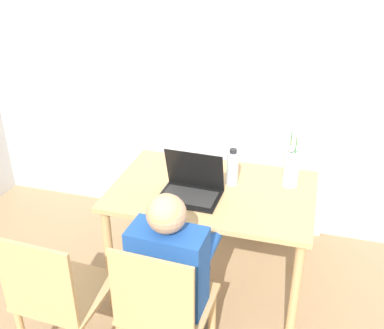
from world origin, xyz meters
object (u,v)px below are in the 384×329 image
chair_spare (59,298)px  flower_vase (292,166)px  chair_occupied (164,311)px  laptop (192,185)px  person_seated (172,262)px  water_bottle (232,168)px

chair_spare → flower_vase: (0.99, 0.93, 0.39)m
chair_occupied → chair_spare: same height
chair_occupied → laptop: size_ratio=2.50×
person_seated → laptop: bearing=-81.8°
chair_occupied → chair_spare: size_ratio=1.00×
person_seated → laptop: (-0.05, 0.50, 0.12)m
person_seated → flower_vase: size_ratio=2.89×
water_bottle → chair_occupied: bearing=-100.7°
laptop → person_seated: bearing=-82.6°
chair_spare → flower_vase: flower_vase is taller
person_seated → flower_vase: 0.91m
flower_vase → chair_spare: bearing=-136.7°
chair_occupied → laptop: bearing=-83.3°
chair_spare → water_bottle: water_bottle is taller
person_seated → water_bottle: 0.71m
person_seated → water_bottle: (0.14, 0.68, 0.17)m
person_seated → water_bottle: bearing=-99.2°
laptop → flower_vase: 0.58m
laptop → water_bottle: bearing=44.5°
chair_occupied → water_bottle: (0.15, 0.79, 0.37)m
chair_occupied → water_bottle: bearing=-98.0°
flower_vase → laptop: bearing=-153.5°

